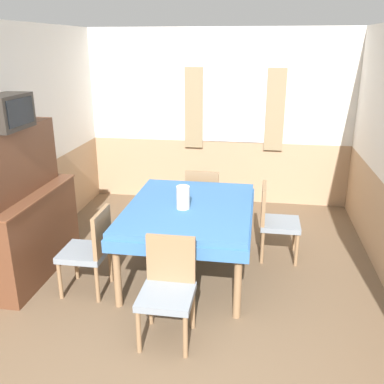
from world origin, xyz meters
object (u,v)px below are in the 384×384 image
object	(u,v)px
tv	(7,112)
vase	(183,197)
chair_head_window	(203,198)
sideboard	(26,215)
dining_table	(189,215)
chair_right_far	(274,219)
chair_head_near	(168,286)
chair_left_near	(90,248)

from	to	relation	value
tv	vase	bearing A→B (deg)	9.87
chair_head_window	sideboard	distance (m)	2.17
dining_table	chair_right_far	world-z (taller)	chair_right_far
tv	vase	xyz separation A→B (m)	(1.63, 0.28, -0.86)
chair_head_window	sideboard	world-z (taller)	sideboard
dining_table	chair_head_near	distance (m)	1.10
chair_head_near	chair_head_window	size ratio (longest dim) A/B	1.00
chair_head_near	sideboard	world-z (taller)	sideboard
dining_table	chair_head_near	bearing A→B (deg)	-90.00
chair_right_far	sideboard	world-z (taller)	sideboard
dining_table	chair_head_window	xyz separation A→B (m)	(-0.00, 1.08, -0.21)
chair_head_near	vase	bearing A→B (deg)	-87.15
chair_head_near	chair_left_near	distance (m)	1.06
dining_table	sideboard	distance (m)	1.71
chair_head_near	vase	distance (m)	1.08
chair_right_far	sideboard	xyz separation A→B (m)	(-2.59, -0.79, 0.20)
chair_head_near	chair_left_near	world-z (taller)	same
chair_head_near	chair_right_far	bearing A→B (deg)	-119.46
dining_table	chair_head_window	bearing A→B (deg)	90.00
chair_right_far	vase	size ratio (longest dim) A/B	3.68
tv	vase	world-z (taller)	tv
chair_head_near	tv	bearing A→B (deg)	-22.86
chair_left_near	sideboard	distance (m)	0.85
dining_table	chair_left_near	xyz separation A→B (m)	(-0.90, -0.52, -0.21)
chair_head_window	tv	bearing A→B (deg)	-139.11
dining_table	chair_right_far	bearing A→B (deg)	29.79
chair_head_near	chair_left_near	size ratio (longest dim) A/B	1.00
tv	dining_table	bearing A→B (deg)	12.53
chair_head_near	vase	size ratio (longest dim) A/B	3.68
chair_head_window	chair_right_far	distance (m)	1.06
chair_head_window	tv	size ratio (longest dim) A/B	1.62
chair_head_window	sideboard	bearing A→B (deg)	-141.32
chair_head_near	vase	xyz separation A→B (m)	(-0.05, 0.99, 0.43)
sideboard	tv	bearing A→B (deg)	-84.44
chair_right_far	vase	bearing A→B (deg)	-57.51
chair_left_near	vase	xyz separation A→B (m)	(0.85, 0.43, 0.43)
dining_table	sideboard	xyz separation A→B (m)	(-1.69, -0.27, -0.00)
chair_left_near	chair_head_window	xyz separation A→B (m)	(0.90, 1.60, 0.00)
chair_left_near	tv	size ratio (longest dim) A/B	1.62
dining_table	sideboard	world-z (taller)	sideboard
chair_left_near	vase	world-z (taller)	vase
sideboard	chair_head_near	bearing A→B (deg)	-25.61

